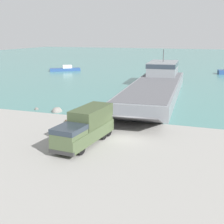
% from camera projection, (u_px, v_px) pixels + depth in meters
% --- Properties ---
extents(ground_plane, '(240.00, 240.00, 0.00)m').
position_uv_depth(ground_plane, '(128.00, 137.00, 30.88)').
color(ground_plane, gray).
extents(water_surface, '(240.00, 180.00, 0.01)m').
position_uv_depth(water_surface, '(199.00, 60.00, 118.48)').
color(water_surface, '#477F7A').
rests_on(water_surface, ground_plane).
extents(landing_craft, '(9.86, 38.50, 6.97)m').
position_uv_depth(landing_craft, '(157.00, 83.00, 53.75)').
color(landing_craft, gray).
rests_on(landing_craft, ground_plane).
extents(military_truck, '(3.05, 8.16, 3.21)m').
position_uv_depth(military_truck, '(85.00, 127.00, 28.69)').
color(military_truck, '#475638').
rests_on(military_truck, ground_plane).
extents(soldier_on_ramp, '(0.48, 0.32, 1.63)m').
position_uv_depth(soldier_on_ramp, '(66.00, 126.00, 31.18)').
color(soldier_on_ramp, '#475638').
rests_on(soldier_on_ramp, ground_plane).
extents(moored_boat_b, '(7.99, 6.26, 1.59)m').
position_uv_depth(moored_boat_b, '(65.00, 69.00, 84.83)').
color(moored_boat_b, navy).
rests_on(moored_boat_b, ground_plane).
extents(mooring_bollard, '(0.28, 0.28, 0.85)m').
position_uv_depth(mooring_bollard, '(77.00, 114.00, 37.86)').
color(mooring_bollard, '#333338').
rests_on(mooring_bollard, ground_plane).
extents(cargo_crate, '(0.84, 0.88, 0.57)m').
position_uv_depth(cargo_crate, '(67.00, 142.00, 28.69)').
color(cargo_crate, '#475638').
rests_on(cargo_crate, ground_plane).
extents(shoreline_rock_a, '(1.20, 1.20, 1.20)m').
position_uv_depth(shoreline_rock_a, '(58.00, 112.00, 40.86)').
color(shoreline_rock_a, gray).
rests_on(shoreline_rock_a, ground_plane).
extents(shoreline_rock_b, '(1.25, 1.25, 1.25)m').
position_uv_depth(shoreline_rock_b, '(57.00, 112.00, 40.66)').
color(shoreline_rock_b, gray).
rests_on(shoreline_rock_b, ground_plane).
extents(shoreline_rock_c, '(0.58, 0.58, 0.58)m').
position_uv_depth(shoreline_rock_c, '(37.00, 109.00, 42.01)').
color(shoreline_rock_c, '#66605B').
rests_on(shoreline_rock_c, ground_plane).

